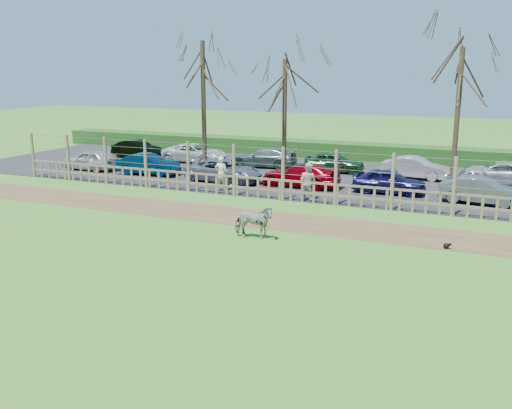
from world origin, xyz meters
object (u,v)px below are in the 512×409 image
at_px(car_8, 195,153).
at_px(car_2, 223,171).
at_px(car_1, 148,164).
at_px(car_11, 415,168).
at_px(crow, 447,246).
at_px(car_12, 499,173).
at_px(car_10, 334,162).
at_px(car_5, 482,191).
at_px(car_7, 137,149).
at_px(car_4, 389,181).
at_px(visitor_b, 308,181).
at_px(tree_left, 203,75).
at_px(zebra, 253,222).
at_px(car_3, 301,175).
at_px(tree_right, 460,84).
at_px(car_9, 264,157).
at_px(tree_mid, 285,90).
at_px(visitor_a, 221,174).
at_px(car_0, 90,160).

bearing_deg(car_8, car_2, -136.12).
distance_m(car_1, car_11, 15.06).
relative_size(crow, car_1, 0.08).
xyz_separation_m(crow, car_12, (1.44, 12.59, 0.53)).
relative_size(car_10, car_12, 0.82).
height_order(car_5, car_7, same).
bearing_deg(car_4, car_5, -99.36).
bearing_deg(crow, car_11, 102.69).
bearing_deg(car_11, visitor_b, 157.41).
height_order(tree_left, car_2, tree_left).
relative_size(zebra, car_10, 0.42).
distance_m(crow, car_3, 11.21).
height_order(tree_right, car_12, tree_right).
distance_m(visitor_b, car_5, 7.79).
relative_size(zebra, car_9, 0.35).
height_order(zebra, car_7, car_7).
relative_size(visitor_b, crow, 6.29).
bearing_deg(car_8, tree_mid, -107.34).
bearing_deg(car_1, car_2, -96.81).
distance_m(visitor_a, car_12, 14.59).
bearing_deg(tree_left, car_7, 153.05).
xyz_separation_m(car_0, car_7, (-0.19, 5.17, 0.00)).
bearing_deg(visitor_a, car_7, -46.46).
relative_size(tree_left, car_2, 1.82).
distance_m(car_1, car_7, 6.70).
distance_m(tree_right, car_10, 8.42).
bearing_deg(visitor_b, visitor_a, 12.90).
bearing_deg(car_10, crow, -155.74).
relative_size(crow, car_7, 0.08).
distance_m(tree_left, car_3, 8.11).
xyz_separation_m(visitor_a, car_5, (12.06, 2.02, -0.26)).
xyz_separation_m(car_0, car_12, (22.64, 4.92, 0.00)).
bearing_deg(car_9, zebra, 13.57).
relative_size(car_0, car_12, 0.82).
bearing_deg(zebra, tree_mid, 5.99).
bearing_deg(car_7, tree_left, -112.85).
bearing_deg(tree_left, car_8, 126.58).
bearing_deg(car_0, car_8, 138.96).
bearing_deg(car_10, tree_left, 111.00).
xyz_separation_m(car_4, car_5, (4.24, -0.61, 0.00)).
relative_size(car_4, car_8, 0.82).
xyz_separation_m(visitor_b, car_11, (3.83, 7.36, -0.26)).
distance_m(car_3, car_11, 6.90).
relative_size(car_2, car_4, 1.23).
relative_size(tree_mid, tree_right, 0.93).
relative_size(car_1, car_12, 0.84).
bearing_deg(tree_mid, tree_right, 3.18).
relative_size(car_0, car_5, 0.97).
relative_size(car_4, car_12, 0.82).
distance_m(car_0, car_2, 9.04).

